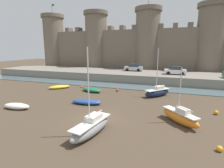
{
  "coord_description": "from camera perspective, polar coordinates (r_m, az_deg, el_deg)",
  "views": [
    {
      "loc": [
        6.82,
        -14.39,
        6.78
      ],
      "look_at": [
        -0.16,
        5.32,
        2.5
      ],
      "focal_mm": 28.0,
      "sensor_mm": 36.0,
      "label": 1
    }
  ],
  "objects": [
    {
      "name": "ground_plane",
      "position": [
        17.31,
        -5.5,
        -11.55
      ],
      "size": [
        160.0,
        160.0,
        0.0
      ],
      "primitive_type": "plane",
      "color": "#4C3D2D"
    },
    {
      "name": "mooring_buoy_mid_mud",
      "position": [
        31.11,
        -9.89,
        -0.84
      ],
      "size": [
        0.38,
        0.38,
        0.38
      ],
      "primitive_type": "sphere",
      "color": "orange",
      "rests_on": "ground"
    },
    {
      "name": "mooring_buoy_near_channel",
      "position": [
        21.36,
        30.89,
        -8.0
      ],
      "size": [
        0.45,
        0.45,
        0.45
      ],
      "primitive_type": "sphere",
      "color": "orange",
      "rests_on": "ground"
    },
    {
      "name": "rowboat_near_channel_right",
      "position": [
        22.76,
        -28.67,
        -6.3
      ],
      "size": [
        3.31,
        1.56,
        0.67
      ],
      "color": "silver",
      "rests_on": "ground"
    },
    {
      "name": "car_quay_centre_east",
      "position": [
        36.71,
        19.99,
        4.16
      ],
      "size": [
        4.18,
        2.04,
        1.62
      ],
      "color": "silver",
      "rests_on": "quay_road"
    },
    {
      "name": "sailboat_foreground_left",
      "position": [
        17.41,
        21.28,
        -9.89
      ],
      "size": [
        3.67,
        3.81,
        5.12
      ],
      "color": "orange",
      "rests_on": "ground"
    },
    {
      "name": "mooring_buoy_near_shore",
      "position": [
        14.35,
        31.68,
        -17.54
      ],
      "size": [
        0.41,
        0.41,
        0.41
      ],
      "primitive_type": "sphere",
      "color": "orange",
      "rests_on": "ground"
    },
    {
      "name": "car_quay_centre_west",
      "position": [
        40.24,
        7.07,
        5.36
      ],
      "size": [
        4.18,
        2.04,
        1.62
      ],
      "color": "#B2B5B7",
      "rests_on": "quay_road"
    },
    {
      "name": "sailboat_foreground_centre",
      "position": [
        25.85,
        14.59,
        -2.57
      ],
      "size": [
        3.79,
        4.19,
        6.84
      ],
      "color": "#141E3D",
      "rests_on": "ground"
    },
    {
      "name": "water_channel",
      "position": [
        31.44,
        6.52,
        -0.87
      ],
      "size": [
        80.0,
        4.5,
        0.1
      ],
      "primitive_type": "cube",
      "color": "slate",
      "rests_on": "ground"
    },
    {
      "name": "mooring_buoy_off_centre",
      "position": [
        28.04,
        1.75,
        -1.94
      ],
      "size": [
        0.47,
        0.47,
        0.47
      ],
      "primitive_type": "sphere",
      "color": "#E04C1E",
      "rests_on": "ground"
    },
    {
      "name": "rowboat_midflat_left",
      "position": [
        27.84,
        -6.69,
        -1.86
      ],
      "size": [
        3.82,
        2.21,
        0.68
      ],
      "color": "#1E6B47",
      "rests_on": "ground"
    },
    {
      "name": "rowboat_midflat_right",
      "position": [
        31.29,
        -16.77,
        -0.88
      ],
      "size": [
        3.38,
        3.41,
        0.58
      ],
      "color": "yellow",
      "rests_on": "ground"
    },
    {
      "name": "sailboat_foreground_right",
      "position": [
        14.41,
        -6.72,
        -13.69
      ],
      "size": [
        2.07,
        5.06,
        6.89
      ],
      "color": "gray",
      "rests_on": "ground"
    },
    {
      "name": "quay_road",
      "position": [
        38.27,
        9.01,
        2.52
      ],
      "size": [
        69.1,
        10.0,
        1.71
      ],
      "primitive_type": "cube",
      "color": "gray",
      "rests_on": "ground"
    },
    {
      "name": "castle",
      "position": [
        46.75,
        11.37,
        12.19
      ],
      "size": [
        63.81,
        6.7,
        19.69
      ],
      "color": "#706354",
      "rests_on": "ground"
    },
    {
      "name": "rowboat_midflat_centre",
      "position": [
        21.89,
        -8.31,
        -5.72
      ],
      "size": [
        3.9,
        1.73,
        0.61
      ],
      "color": "#234793",
      "rests_on": "ground"
    }
  ]
}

